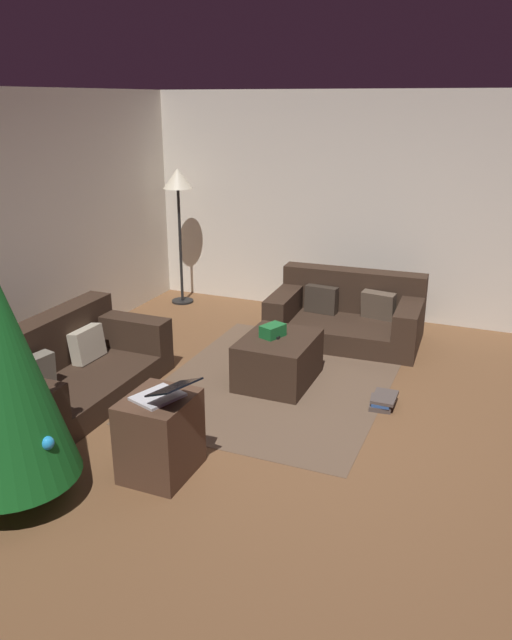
# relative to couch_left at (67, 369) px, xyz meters

# --- Properties ---
(ground_plane) EXTENTS (6.40, 6.40, 0.00)m
(ground_plane) POSITION_rel_couch_left_xyz_m (0.13, -2.25, -0.26)
(ground_plane) COLOR brown
(corner_partition) EXTENTS (0.12, 6.40, 2.60)m
(corner_partition) POSITION_rel_couch_left_xyz_m (3.27, -2.25, 1.04)
(corner_partition) COLOR silver
(corner_partition) RESTS_ON ground_plane
(couch_left) EXTENTS (1.79, 0.93, 0.69)m
(couch_left) POSITION_rel_couch_left_xyz_m (0.00, 0.00, 0.00)
(couch_left) COLOR #332319
(couch_left) RESTS_ON ground_plane
(couch_right) EXTENTS (1.05, 1.63, 0.70)m
(couch_right) POSITION_rel_couch_left_xyz_m (2.38, -1.90, -0.00)
(couch_right) COLOR #332319
(couch_right) RESTS_ON ground_plane
(ottoman) EXTENTS (0.79, 0.63, 0.44)m
(ottoman) POSITION_rel_couch_left_xyz_m (1.00, -1.60, -0.05)
(ottoman) COLOR #332319
(ottoman) RESTS_ON ground_plane
(gift_box) EXTENTS (0.26, 0.22, 0.11)m
(gift_box) POSITION_rel_couch_left_xyz_m (1.01, -1.54, 0.23)
(gift_box) COLOR #19662D
(gift_box) RESTS_ON ottoman
(tv_remote) EXTENTS (0.06, 0.16, 0.02)m
(tv_remote) POSITION_rel_couch_left_xyz_m (0.98, -1.54, 0.18)
(tv_remote) COLOR black
(tv_remote) RESTS_ON ottoman
(side_table) EXTENTS (0.52, 0.44, 0.58)m
(side_table) POSITION_rel_couch_left_xyz_m (-0.71, -1.37, 0.03)
(side_table) COLOR #4C3323
(side_table) RESTS_ON ground_plane
(laptop) EXTENTS (0.43, 0.50, 0.19)m
(laptop) POSITION_rel_couch_left_xyz_m (-0.74, -1.43, 0.38)
(laptop) COLOR silver
(laptop) RESTS_ON side_table
(book_stack) EXTENTS (0.31, 0.24, 0.10)m
(book_stack) POSITION_rel_couch_left_xyz_m (0.88, -2.61, -0.21)
(book_stack) COLOR #4C423D
(book_stack) RESTS_ON ground_plane
(corner_lamp) EXTENTS (0.36, 0.36, 1.70)m
(corner_lamp) POSITION_rel_couch_left_xyz_m (2.79, 0.40, 1.19)
(corner_lamp) COLOR black
(corner_lamp) RESTS_ON ground_plane
(area_rug) EXTENTS (2.60, 2.00, 0.01)m
(area_rug) POSITION_rel_couch_left_xyz_m (1.00, -1.60, -0.26)
(area_rug) COLOR brown
(area_rug) RESTS_ON ground_plane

